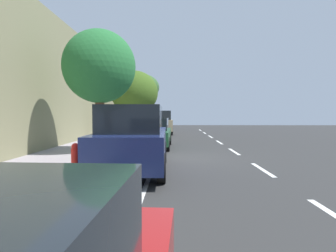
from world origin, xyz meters
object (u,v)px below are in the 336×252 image
Objects in this scene: pedestrian_on_phone at (105,123)px; bicycle_at_curb at (150,133)px; parked_suv_tan_nearest at (160,122)px; cyclist_with_backpack at (148,123)px; parked_suv_dark_blue_mid at (134,138)px; fire_hydrant at (75,159)px; street_tree_far_end at (99,67)px; street_tree_mid_block at (134,93)px; parked_sedan_green_second at (153,133)px; street_tree_near_cyclist at (142,88)px.

bicycle_at_curb is at bearing -149.56° from pedestrian_on_phone.
cyclist_with_backpack is at bearing 78.28° from parked_suv_tan_nearest.
parked_suv_dark_blue_mid is 3.70× the size of bicycle_at_curb.
fire_hydrant is at bearing 87.08° from cyclist_with_backpack.
bicycle_at_curb is 0.88m from cyclist_with_backpack.
street_tree_far_end reaches higher than parked_suv_tan_nearest.
parked_suv_dark_blue_mid reaches higher than fire_hydrant.
fire_hydrant is at bearing 92.08° from street_tree_mid_block.
cyclist_with_backpack is (0.74, 3.59, 0.07)m from parked_suv_tan_nearest.
parked_suv_tan_nearest and parked_suv_dark_blue_mid have the same top height.
parked_suv_tan_nearest is 12.80m from street_tree_far_end.
parked_suv_dark_blue_mid reaches higher than parked_sedan_green_second.
parked_sedan_green_second is 13.93m from street_tree_near_cyclist.
street_tree_near_cyclist reaches higher than fire_hydrant.
street_tree_far_end reaches higher than parked_suv_dark_blue_mid.
street_tree_far_end is (1.45, 8.30, 3.32)m from bicycle_at_curb.
parked_sedan_green_second is at bearing 130.38° from pedestrian_on_phone.
parked_sedan_green_second is 5.95m from parked_suv_dark_blue_mid.
street_tree_far_end is 6.09× the size of fire_hydrant.
pedestrian_on_phone reaches higher than bicycle_at_curb.
street_tree_far_end is (2.05, 2.53, 2.95)m from parked_sedan_green_second.
street_tree_far_end is at bearing 90.00° from street_tree_mid_block.
fire_hydrant is (1.43, 16.98, -0.45)m from parked_suv_tan_nearest.
parked_sedan_green_second is 8.74m from street_tree_mid_block.
street_tree_near_cyclist is (1.98, -3.49, 3.26)m from parked_suv_tan_nearest.
pedestrian_on_phone is at bearing -80.00° from fire_hydrant.
street_tree_far_end is 5.61m from fire_hydrant.
street_tree_far_end reaches higher than pedestrian_on_phone.
bicycle_at_curb is 0.23× the size of street_tree_near_cyclist.
cyclist_with_backpack is (0.81, -6.25, 0.34)m from parked_sedan_green_second.
bicycle_at_curb is 0.25× the size of street_tree_far_end.
pedestrian_on_phone is at bearing 70.31° from street_tree_mid_block.
street_tree_far_end is 7.24m from pedestrian_on_phone.
street_tree_near_cyclist is 20.81m from fire_hydrant.
street_tree_far_end is at bearing 80.89° from parked_suv_tan_nearest.
parked_suv_tan_nearest is at bearing -94.81° from fire_hydrant.
street_tree_mid_block reaches higher than cyclist_with_backpack.
bicycle_at_curb is 0.75× the size of pedestrian_on_phone.
parked_suv_dark_blue_mid is 14.34m from street_tree_mid_block.
parked_sedan_green_second is 5.27× the size of fire_hydrant.
cyclist_with_backpack is (0.21, -0.47, 0.71)m from bicycle_at_curb.
parked_suv_dark_blue_mid is at bearing 95.68° from street_tree_near_cyclist.
street_tree_mid_block is at bearing -57.75° from bicycle_at_curb.
street_tree_near_cyclist is 5.32m from street_tree_mid_block.
parked_suv_dark_blue_mid is at bearing 119.31° from street_tree_far_end.
bicycle_at_curb is 12.96m from fire_hydrant.
fire_hydrant is at bearing 85.19° from parked_suv_tan_nearest.
parked_suv_tan_nearest is at bearing -138.39° from street_tree_mid_block.
parked_sedan_green_second is at bearing 90.38° from parked_suv_tan_nearest.
parked_suv_tan_nearest is at bearing -89.62° from parked_sedan_green_second.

